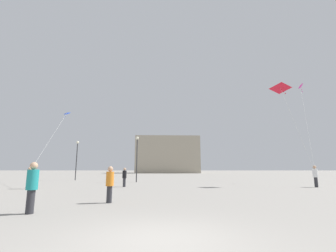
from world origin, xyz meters
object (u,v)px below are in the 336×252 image
at_px(person_in_teal, 32,185).
at_px(kite_magenta_diamond, 301,88).
at_px(kite_cobalt_diamond, 67,114).
at_px(lamppost_west, 77,154).
at_px(kite_crimson_delta, 281,89).
at_px(person_in_white, 315,175).
at_px(building_left_hall, 167,155).
at_px(person_in_black, 124,176).
at_px(person_in_orange, 110,183).
at_px(person_in_yellow, 29,177).
at_px(lamppost_east, 137,151).

height_order(person_in_teal, kite_magenta_diamond, kite_magenta_diamond).
relative_size(person_in_teal, kite_cobalt_diamond, 0.14).
relative_size(kite_magenta_diamond, lamppost_west, 1.95).
height_order(person_in_teal, kite_crimson_delta, kite_crimson_delta).
bearing_deg(person_in_white, person_in_teal, -147.98).
bearing_deg(building_left_hall, person_in_teal, -93.10).
distance_m(person_in_black, kite_crimson_delta, 16.82).
distance_m(person_in_orange, kite_magenta_diamond, 25.55).
relative_size(person_in_orange, kite_cobalt_diamond, 0.13).
xyz_separation_m(person_in_yellow, person_in_teal, (6.09, -9.99, 0.08)).
xyz_separation_m(building_left_hall, lamppost_east, (-2.69, -50.33, -2.29)).
relative_size(person_in_white, kite_cobalt_diamond, 0.14).
height_order(kite_cobalt_diamond, kite_magenta_diamond, kite_magenta_diamond).
distance_m(person_in_teal, kite_magenta_diamond, 28.64).
height_order(person_in_yellow, kite_cobalt_diamond, kite_cobalt_diamond).
distance_m(person_in_white, kite_cobalt_diamond, 29.54).
distance_m(person_in_black, building_left_hall, 57.36).
bearing_deg(person_in_teal, person_in_orange, -48.55).
bearing_deg(kite_magenta_diamond, kite_cobalt_diamond, 171.10).
bearing_deg(kite_crimson_delta, lamppost_west, 157.26).
relative_size(building_left_hall, lamppost_west, 3.99).
bearing_deg(kite_crimson_delta, kite_magenta_diamond, 45.18).
bearing_deg(kite_magenta_diamond, person_in_orange, -140.13).
bearing_deg(lamppost_west, kite_crimson_delta, -22.74).
bearing_deg(lamppost_west, person_in_orange, -64.24).
bearing_deg(person_in_yellow, lamppost_west, -25.45).
relative_size(person_in_yellow, kite_crimson_delta, 0.20).
relative_size(person_in_black, kite_crimson_delta, 0.20).
height_order(kite_crimson_delta, lamppost_west, kite_crimson_delta).
distance_m(kite_magenta_diamond, lamppost_east, 20.53).
distance_m(person_in_teal, lamppost_west, 24.26).
bearing_deg(person_in_orange, building_left_hall, -70.68).
bearing_deg(kite_cobalt_diamond, kite_crimson_delta, -20.36).
bearing_deg(lamppost_east, building_left_hall, 86.94).
relative_size(kite_magenta_diamond, building_left_hall, 0.49).
relative_size(person_in_orange, lamppost_west, 0.32).
height_order(building_left_hall, lamppost_west, building_left_hall).
bearing_deg(person_in_black, lamppost_east, -46.31).
xyz_separation_m(kite_cobalt_diamond, kite_magenta_diamond, (29.41, -4.60, 1.98)).
relative_size(person_in_orange, kite_crimson_delta, 0.20).
relative_size(person_in_white, kite_magenta_diamond, 0.18).
bearing_deg(kite_cobalt_diamond, lamppost_west, 18.63).
bearing_deg(kite_magenta_diamond, person_in_yellow, -163.55).
bearing_deg(lamppost_east, person_in_orange, -86.18).
bearing_deg(kite_cobalt_diamond, person_in_black, -45.43).
relative_size(building_left_hall, lamppost_east, 3.96).
xyz_separation_m(kite_crimson_delta, lamppost_east, (-14.57, 5.62, -5.61)).
bearing_deg(kite_cobalt_diamond, kite_magenta_diamond, -8.90).
height_order(kite_magenta_diamond, building_left_hall, building_left_hall).
bearing_deg(lamppost_east, person_in_yellow, -129.17).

